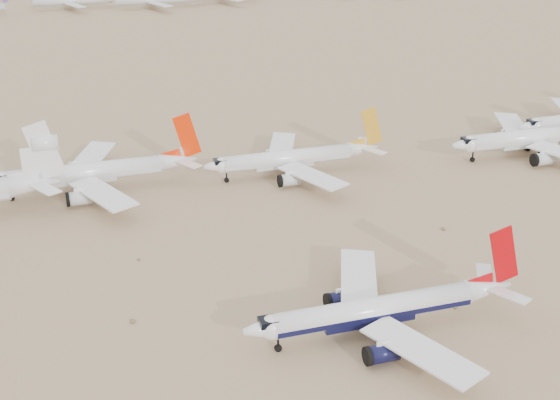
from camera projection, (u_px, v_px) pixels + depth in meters
name	position (u px, v px, depth m)	size (l,w,h in m)	color
ground	(329.00, 337.00, 128.87)	(7000.00, 7000.00, 0.00)	#8C6F51
main_airliner	(385.00, 309.00, 128.44)	(46.63, 45.55, 16.46)	white
row2_navy_widebody	(538.00, 137.00, 208.05)	(49.39, 48.29, 17.57)	white
row2_gold_tail	(294.00, 158.00, 194.61)	(44.42, 43.44, 15.82)	white
row2_orange_tail	(94.00, 172.00, 184.52)	(48.57, 47.52, 17.33)	white
distant_storage_row	(75.00, 3.00, 412.14)	(530.47, 53.04, 15.07)	silver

